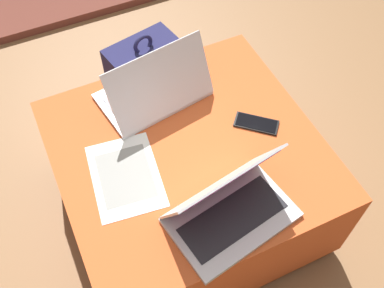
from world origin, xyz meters
name	(u,v)px	position (x,y,z in m)	size (l,w,h in m)	color
ground_plane	(189,207)	(0.00, 0.00, 0.00)	(14.00, 14.00, 0.00)	olive
ottoman	(189,181)	(0.00, 0.00, 0.21)	(0.86, 0.84, 0.43)	maroon
laptop_near	(228,206)	(0.00, -0.27, 0.47)	(0.40, 0.30, 0.23)	silver
laptop_far	(155,91)	(-0.02, 0.24, 0.47)	(0.41, 0.29, 0.23)	silver
cell_phone	(256,123)	(0.25, -0.01, 0.43)	(0.16, 0.15, 0.01)	black
backpack	(146,83)	(0.04, 0.54, 0.20)	(0.33, 0.29, 0.47)	#23234C
paper_sheet	(126,176)	(-0.23, -0.01, 0.43)	(0.25, 0.32, 0.00)	white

